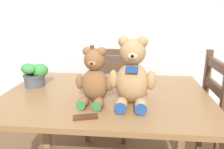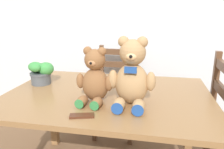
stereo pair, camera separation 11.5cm
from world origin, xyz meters
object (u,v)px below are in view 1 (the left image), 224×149
(teddy_bear_right, at_px, (132,75))
(wooden_chair_behind, at_px, (108,91))
(teddy_bear_left, at_px, (94,79))
(chocolate_bar, at_px, (86,117))
(potted_plant, at_px, (35,74))

(teddy_bear_right, bearing_deg, wooden_chair_behind, -73.90)
(teddy_bear_left, relative_size, chocolate_bar, 2.61)
(teddy_bear_right, bearing_deg, potted_plant, -18.49)
(wooden_chair_behind, height_order, teddy_bear_right, teddy_bear_right)
(wooden_chair_behind, bearing_deg, potted_plant, 55.87)
(potted_plant, xyz_separation_m, chocolate_bar, (0.47, -0.46, -0.08))
(wooden_chair_behind, relative_size, potted_plant, 4.51)
(teddy_bear_left, bearing_deg, wooden_chair_behind, -83.84)
(wooden_chair_behind, xyz_separation_m, potted_plant, (-0.45, -0.66, 0.35))
(chocolate_bar, bearing_deg, teddy_bear_left, 87.47)
(potted_plant, bearing_deg, wooden_chair_behind, 55.87)
(teddy_bear_right, xyz_separation_m, chocolate_bar, (-0.23, -0.22, -0.16))
(teddy_bear_right, xyz_separation_m, potted_plant, (-0.70, 0.25, -0.08))
(teddy_bear_left, relative_size, teddy_bear_right, 0.84)
(teddy_bear_right, height_order, potted_plant, teddy_bear_right)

